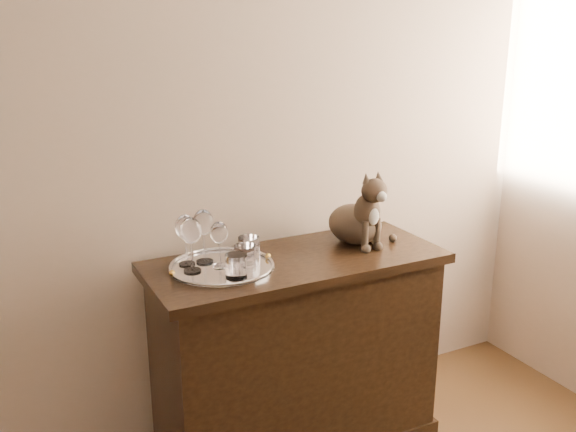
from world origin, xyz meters
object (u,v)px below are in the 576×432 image
wine_glass_a (186,240)px  wine_glass_b (204,236)px  wine_glass_c (191,245)px  cat (355,205)px  sideboard (296,353)px  tumbler_c (249,249)px  tray (222,268)px  tumbler_a (245,257)px  tumbler_b (236,266)px  wine_glass_d (219,244)px

wine_glass_a → wine_glass_b: wine_glass_b is taller
wine_glass_c → cat: bearing=2.1°
sideboard → tumbler_c: bearing=167.0°
tray → tumbler_a: tumbler_a is taller
wine_glass_a → tumbler_c: 0.25m
tumbler_b → sideboard: bearing=18.8°
tumbler_b → cat: 0.64m
tumbler_a → tumbler_b: 0.09m
wine_glass_b → wine_glass_d: (0.04, -0.07, -0.02)m
wine_glass_c → tumbler_c: bearing=2.9°
tumbler_c → cat: size_ratio=0.29×
sideboard → cat: size_ratio=3.66×
tray → wine_glass_d: wine_glass_d is taller
sideboard → tumbler_a: 0.54m
wine_glass_a → cat: 0.73m
tumbler_c → wine_glass_d: bearing=-174.5°
tray → sideboard: bearing=-4.3°
sideboard → tumbler_c: 0.52m
tumbler_b → wine_glass_b: bearing=103.3°
tumbler_a → tumbler_b: (-0.06, -0.06, -0.00)m
tray → wine_glass_d: size_ratio=2.24×
wine_glass_c → sideboard: bearing=-4.2°
sideboard → wine_glass_c: bearing=175.8°
sideboard → tumbler_a: size_ratio=12.68×
wine_glass_a → wine_glass_d: size_ratio=1.12×
tumbler_a → tumbler_c: same height
sideboard → tumbler_b: 0.57m
sideboard → wine_glass_b: size_ratio=5.66×
sideboard → wine_glass_d: 0.61m
tray → wine_glass_c: wine_glass_c is taller
tumbler_a → wine_glass_d: bearing=136.4°
sideboard → wine_glass_b: 0.65m
wine_glass_d → tumbler_c: bearing=5.5°
wine_glass_b → cat: size_ratio=0.65×
sideboard → tray: (-0.31, 0.02, 0.43)m
wine_glass_a → tumbler_a: size_ratio=2.10×
wine_glass_a → tumbler_c: (0.23, -0.07, -0.05)m
sideboard → wine_glass_b: wine_glass_b is taller
wine_glass_b → tumbler_c: (0.16, -0.06, -0.06)m
tray → tumbler_a: size_ratio=4.23×
wine_glass_b → cat: (0.66, -0.04, 0.05)m
wine_glass_c → cat: cat is taller
tumbler_b → wine_glass_d: bearing=95.0°
wine_glass_d → tumbler_b: size_ratio=1.98×
tumbler_b → tumbler_c: size_ratio=0.95×
wine_glass_c → wine_glass_d: wine_glass_c is taller
sideboard → cat: bearing=10.7°
wine_glass_a → wine_glass_b: 0.07m
wine_glass_c → tumbler_b: wine_glass_c is taller
wine_glass_a → wine_glass_c: bearing=-93.2°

